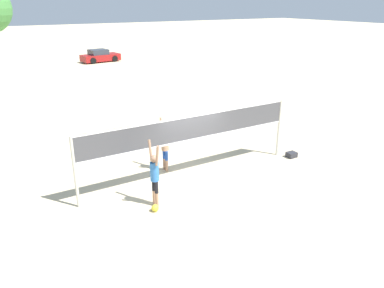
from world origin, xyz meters
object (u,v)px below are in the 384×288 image
Objects in this scene: volleyball_net at (192,132)px; parked_car_mid at (100,56)px; volleyball at (155,208)px; player_blocker at (165,144)px; gear_bag at (291,155)px; player_spiker at (155,173)px.

volleyball_net reaches higher than parked_car_mid.
player_blocker is at bearing 56.67° from volleyball.
gear_bag is at bearing -6.65° from volleyball_net.
player_spiker is 6.78m from gear_bag.
player_spiker reaches higher than gear_bag.
player_blocker is 29.06m from parked_car_mid.
player_spiker reaches higher than player_blocker.
volleyball_net is at bearing 173.35° from gear_bag.
player_spiker is at bearing 61.33° from volleyball.
volleyball_net reaches higher than gear_bag.
parked_car_mid is at bearing 166.92° from player_blocker.
volleyball_net is 4.93m from gear_bag.
parked_car_mid is (8.07, 30.51, -0.55)m from player_spiker.
volleyball is 0.57× the size of gear_bag.
player_blocker reaches higher than gear_bag.
player_blocker is at bearing 119.32° from volleyball_net.
volleyball_net reaches higher than volleyball.
parked_car_mid is at bearing 87.33° from gear_bag.
player_spiker is at bearing -174.58° from gear_bag.
volleyball_net is 1.38m from player_blocker.
gear_bag is (6.87, 0.98, -0.01)m from volleyball.
player_spiker is 9.33× the size of volleyball.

